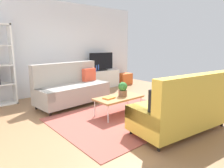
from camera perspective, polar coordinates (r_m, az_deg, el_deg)
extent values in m
plane|color=#936B47|center=(4.65, -0.08, -8.71)|extent=(7.68, 7.68, 0.00)
cube|color=silver|center=(6.75, -15.90, 9.70)|extent=(6.40, 0.12, 2.90)
cube|color=#9E4C42|center=(4.49, 3.14, -9.40)|extent=(2.90, 2.20, 0.01)
cube|color=gray|center=(5.40, -11.00, -2.52)|extent=(1.97, 1.01, 0.44)
cube|color=gray|center=(5.57, -13.09, 3.06)|extent=(1.91, 0.38, 0.56)
cube|color=gray|center=(5.89, -4.26, -0.09)|extent=(0.28, 0.86, 0.22)
cube|color=gray|center=(4.95, -19.13, -2.89)|extent=(0.28, 0.86, 0.22)
cylinder|color=black|center=(5.74, -1.79, -4.25)|extent=(0.05, 0.05, 0.10)
cylinder|color=black|center=(4.76, -17.18, -8.11)|extent=(0.05, 0.05, 0.10)
cylinder|color=black|center=(6.23, -6.15, -3.06)|extent=(0.05, 0.05, 0.10)
cylinder|color=black|center=(5.34, -20.73, -6.22)|extent=(0.05, 0.05, 0.10)
cube|color=#D84C33|center=(5.82, -6.54, 2.64)|extent=(0.41, 0.18, 0.36)
cube|color=gold|center=(3.97, 18.62, -8.01)|extent=(1.99, 1.09, 0.44)
cube|color=gold|center=(3.65, 23.02, -1.82)|extent=(1.91, 0.45, 0.56)
cube|color=gold|center=(3.34, 9.44, -9.24)|extent=(0.31, 0.86, 0.22)
cube|color=gold|center=(4.61, 25.37, -4.41)|extent=(0.31, 0.86, 0.22)
cylinder|color=black|center=(3.71, 5.40, -13.31)|extent=(0.05, 0.05, 0.10)
cylinder|color=black|center=(4.91, 21.74, -7.82)|extent=(0.05, 0.05, 0.10)
cylinder|color=black|center=(3.26, 13.13, -17.24)|extent=(0.05, 0.05, 0.10)
cylinder|color=black|center=(4.58, 28.73, -9.82)|extent=(0.05, 0.05, 0.10)
cube|color=black|center=(3.28, 13.60, -4.48)|extent=(0.42, 0.19, 0.36)
cube|color=#9E7042|center=(4.54, 1.91, -3.92)|extent=(1.10, 0.56, 0.04)
cylinder|color=silver|center=(4.47, -4.90, -7.01)|extent=(0.02, 0.02, 0.38)
cylinder|color=silver|center=(5.09, 4.32, -4.71)|extent=(0.02, 0.02, 0.38)
cylinder|color=silver|center=(4.12, -1.13, -8.57)|extent=(0.02, 0.02, 0.38)
cylinder|color=silver|center=(4.79, 8.22, -5.84)|extent=(0.02, 0.02, 0.38)
cube|color=silver|center=(7.39, -3.06, 1.41)|extent=(1.40, 0.44, 0.64)
cube|color=black|center=(7.32, -2.99, 4.01)|extent=(0.36, 0.20, 0.04)
cube|color=black|center=(7.29, -3.02, 6.51)|extent=(1.00, 0.05, 0.60)
cube|color=white|center=(6.01, -26.46, 4.97)|extent=(0.04, 0.36, 2.10)
cube|color=orange|center=(8.04, 3.62, 1.49)|extent=(0.52, 0.40, 0.44)
cylinder|color=brown|center=(4.59, 3.06, -2.59)|extent=(0.19, 0.19, 0.14)
sphere|color=#2D7233|center=(4.56, 3.08, -0.74)|extent=(0.21, 0.21, 0.21)
cube|color=orange|center=(4.40, -0.87, -3.95)|extent=(0.26, 0.21, 0.03)
cylinder|color=silver|center=(7.04, -7.10, 4.25)|extent=(0.12, 0.12, 0.19)
cylinder|color=#B24C4C|center=(7.14, -5.91, 4.36)|extent=(0.09, 0.09, 0.19)
cylinder|color=#3359B2|center=(7.15, -4.49, 4.50)|extent=(0.04, 0.04, 0.21)
cylinder|color=#3359B2|center=(7.20, -3.90, 4.62)|extent=(0.05, 0.05, 0.22)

